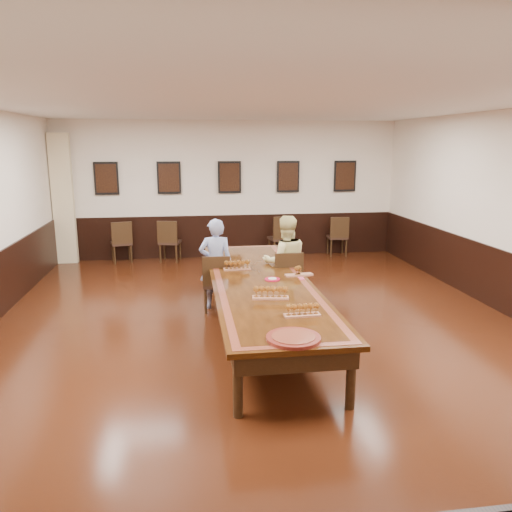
{
  "coord_description": "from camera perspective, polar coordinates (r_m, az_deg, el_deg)",
  "views": [
    {
      "loc": [
        -1.03,
        -6.82,
        2.67
      ],
      "look_at": [
        0.0,
        0.5,
        1.0
      ],
      "focal_mm": 35.0,
      "sensor_mm": 36.0,
      "label": 1
    }
  ],
  "objects": [
    {
      "name": "conference_table",
      "position": [
        7.2,
        0.56,
        -3.89
      ],
      "size": [
        1.4,
        5.0,
        0.76
      ],
      "color": "black",
      "rests_on": "floor"
    },
    {
      "name": "floor",
      "position": [
        7.4,
        0.55,
        -8.5
      ],
      "size": [
        8.0,
        10.0,
        0.02
      ],
      "primitive_type": "cube",
      "color": "black",
      "rests_on": "ground"
    },
    {
      "name": "red_plate_grp",
      "position": [
        7.18,
        1.88,
        -2.68
      ],
      "size": [
        0.22,
        0.22,
        0.03
      ],
      "color": "#BF0C31",
      "rests_on": "conference_table"
    },
    {
      "name": "spare_chair_a",
      "position": [
        11.8,
        -15.14,
        1.6
      ],
      "size": [
        0.55,
        0.58,
        0.96
      ],
      "primitive_type": null,
      "rotation": [
        0.0,
        0.0,
        3.38
      ],
      "color": "black",
      "rests_on": "floor"
    },
    {
      "name": "person_woman",
      "position": [
        8.21,
        3.35,
        -0.68
      ],
      "size": [
        0.77,
        0.6,
        1.54
      ],
      "primitive_type": "imported",
      "rotation": [
        0.0,
        0.0,
        3.14
      ],
      "color": "#F4E798",
      "rests_on": "floor"
    },
    {
      "name": "wainscoting",
      "position": [
        7.23,
        0.56,
        -4.73
      ],
      "size": [
        8.0,
        10.0,
        1.0
      ],
      "color": "black",
      "rests_on": "floor"
    },
    {
      "name": "spare_chair_d",
      "position": [
        12.28,
        9.27,
        2.3
      ],
      "size": [
        0.48,
        0.52,
        0.96
      ],
      "primitive_type": null,
      "rotation": [
        0.0,
        0.0,
        3.08
      ],
      "color": "black",
      "rests_on": "floor"
    },
    {
      "name": "ceiling",
      "position": [
        6.92,
        0.61,
        17.2
      ],
      "size": [
        8.0,
        10.0,
        0.02
      ],
      "primitive_type": "cube",
      "color": "white",
      "rests_on": "floor"
    },
    {
      "name": "person_man",
      "position": [
        8.18,
        -4.61,
        -0.9
      ],
      "size": [
        0.56,
        0.38,
        1.5
      ],
      "primitive_type": "imported",
      "rotation": [
        0.0,
        0.0,
        3.1
      ],
      "color": "#4861B6",
      "rests_on": "floor"
    },
    {
      "name": "wall_back",
      "position": [
        11.92,
        -3.06,
        7.57
      ],
      "size": [
        8.0,
        0.02,
        3.2
      ],
      "primitive_type": "cube",
      "color": "#F0DFC9",
      "rests_on": "floor"
    },
    {
      "name": "flight_d",
      "position": [
        5.71,
        5.33,
        -6.22
      ],
      "size": [
        0.42,
        0.14,
        0.15
      ],
      "color": "#A05E43",
      "rests_on": "conference_table"
    },
    {
      "name": "chair_man",
      "position": [
        8.15,
        -4.56,
        -2.98
      ],
      "size": [
        0.46,
        0.5,
        0.94
      ],
      "primitive_type": null,
      "rotation": [
        0.0,
        0.0,
        3.1
      ],
      "color": "black",
      "rests_on": "floor"
    },
    {
      "name": "curtain",
      "position": [
        12.01,
        -21.18,
        6.05
      ],
      "size": [
        0.45,
        0.18,
        2.9
      ],
      "primitive_type": "cube",
      "color": "beige",
      "rests_on": "floor"
    },
    {
      "name": "carved_platter",
      "position": [
        5.07,
        4.29,
        -9.32
      ],
      "size": [
        0.62,
        0.62,
        0.04
      ],
      "color": "#521410",
      "rests_on": "conference_table"
    },
    {
      "name": "posters",
      "position": [
        11.83,
        -3.05,
        8.98
      ],
      "size": [
        6.14,
        0.04,
        0.74
      ],
      "color": "black",
      "rests_on": "wall_back"
    },
    {
      "name": "pink_phone",
      "position": [
        7.28,
        5.22,
        -2.57
      ],
      "size": [
        0.07,
        0.14,
        0.01
      ],
      "primitive_type": "cube",
      "rotation": [
        0.0,
        0.0,
        -0.01
      ],
      "color": "#E34B75",
      "rests_on": "conference_table"
    },
    {
      "name": "flight_c",
      "position": [
        6.31,
        1.67,
        -4.24
      ],
      "size": [
        0.48,
        0.21,
        0.17
      ],
      "color": "#A05E43",
      "rests_on": "conference_table"
    },
    {
      "name": "spare_chair_c",
      "position": [
        11.81,
        2.74,
        2.2
      ],
      "size": [
        0.56,
        0.59,
        1.03
      ],
      "primitive_type": null,
      "rotation": [
        0.0,
        0.0,
        3.3
      ],
      "color": "black",
      "rests_on": "floor"
    },
    {
      "name": "wall_front",
      "position": [
        2.34,
        19.93,
        -15.3
      ],
      "size": [
        8.0,
        0.02,
        3.2
      ],
      "primitive_type": "cube",
      "color": "#F0DFC9",
      "rests_on": "floor"
    },
    {
      "name": "flight_b",
      "position": [
        7.42,
        4.89,
        -1.73
      ],
      "size": [
        0.43,
        0.17,
        0.15
      ],
      "color": "#A05E43",
      "rests_on": "conference_table"
    },
    {
      "name": "spare_chair_b",
      "position": [
        11.65,
        -9.81,
        1.74
      ],
      "size": [
        0.55,
        0.58,
        0.97
      ],
      "primitive_type": null,
      "rotation": [
        0.0,
        0.0,
        2.92
      ],
      "color": "black",
      "rests_on": "floor"
    },
    {
      "name": "flight_a",
      "position": [
        7.75,
        -2.18,
        -1.07
      ],
      "size": [
        0.42,
        0.14,
        0.16
      ],
      "color": "#A05E43",
      "rests_on": "conference_table"
    },
    {
      "name": "chair_woman",
      "position": [
        8.18,
        3.48,
        -2.73
      ],
      "size": [
        0.46,
        0.5,
        0.98
      ],
      "primitive_type": null,
      "rotation": [
        0.0,
        0.0,
        3.14
      ],
      "color": "black",
      "rests_on": "floor"
    }
  ]
}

